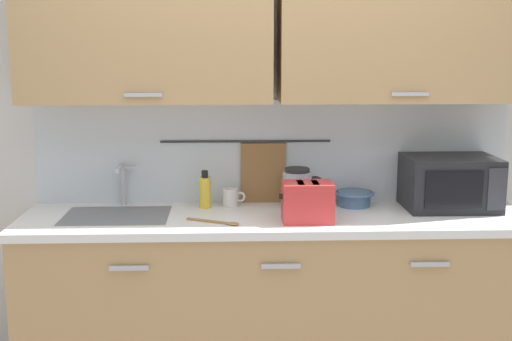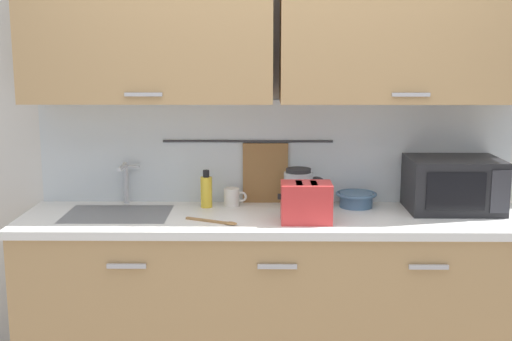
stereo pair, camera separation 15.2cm
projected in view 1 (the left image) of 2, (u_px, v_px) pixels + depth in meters
counter_unit at (274, 299)px, 3.39m from camera, size 2.53×0.64×0.90m
back_wall_assembly at (274, 86)px, 3.42m from camera, size 3.70×0.41×2.50m
sink_faucet at (122, 179)px, 3.47m from camera, size 0.09×0.17×0.22m
microwave at (450, 183)px, 3.42m from camera, size 0.46×0.35×0.27m
electric_kettle at (298, 188)px, 3.44m from camera, size 0.23×0.16×0.21m
dish_soap_bottle at (205, 191)px, 3.44m from camera, size 0.06×0.06×0.20m
mug_near_sink at (231, 197)px, 3.48m from camera, size 0.12×0.08×0.09m
mixing_bowl at (354, 197)px, 3.49m from camera, size 0.21×0.21×0.08m
toaster at (307, 202)px, 3.17m from camera, size 0.26×0.17×0.19m
wooden_spoon at (219, 222)px, 3.15m from camera, size 0.26×0.14×0.01m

